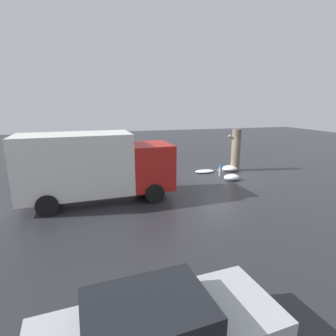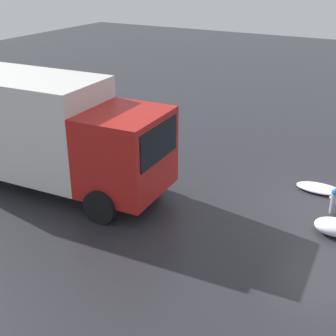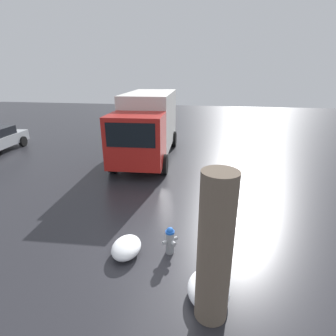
# 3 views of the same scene
# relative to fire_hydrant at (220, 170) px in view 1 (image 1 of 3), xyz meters

# --- Properties ---
(ground_plane) EXTENTS (60.00, 60.00, 0.00)m
(ground_plane) POSITION_rel_fire_hydrant_xyz_m (0.00, 0.00, -0.37)
(ground_plane) COLOR #28282D
(fire_hydrant) EXTENTS (0.36, 0.37, 0.72)m
(fire_hydrant) POSITION_rel_fire_hydrant_xyz_m (0.00, 0.00, 0.00)
(fire_hydrant) COLOR gray
(fire_hydrant) RESTS_ON ground_plane
(tree_trunk) EXTENTS (0.92, 0.61, 2.88)m
(tree_trunk) POSITION_rel_fire_hydrant_xyz_m (-1.62, -1.02, 1.08)
(tree_trunk) COLOR #6B5B4C
(tree_trunk) RESTS_ON ground_plane
(delivery_truck) EXTENTS (7.06, 2.87, 3.24)m
(delivery_truck) POSITION_rel_fire_hydrant_xyz_m (7.73, 2.37, 1.37)
(delivery_truck) COLOR red
(delivery_truck) RESTS_ON ground_plane
(parked_car) EXTENTS (4.57, 2.23, 1.34)m
(parked_car) POSITION_rel_fire_hydrant_xyz_m (6.87, 11.08, 0.33)
(parked_car) COLOR #ADB2B7
(parked_car) RESTS_ON ground_plane
(snow_pile_by_hydrant) EXTENTS (1.35, 0.69, 0.17)m
(snow_pile_by_hydrant) POSITION_rel_fire_hydrant_xyz_m (0.61, -1.11, -0.29)
(snow_pile_by_hydrant) COLOR white
(snow_pile_by_hydrant) RESTS_ON ground_plane
(snow_pile_curbside) EXTENTS (0.96, 0.71, 0.37)m
(snow_pile_curbside) POSITION_rel_fire_hydrant_xyz_m (-0.22, 1.06, -0.19)
(snow_pile_curbside) COLOR white
(snow_pile_curbside) RESTS_ON ground_plane
(snow_pile_by_tree) EXTENTS (1.12, 0.85, 0.38)m
(snow_pile_by_tree) POSITION_rel_fire_hydrant_xyz_m (-1.21, -0.98, -0.18)
(snow_pile_by_tree) COLOR white
(snow_pile_by_tree) RESTS_ON ground_plane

